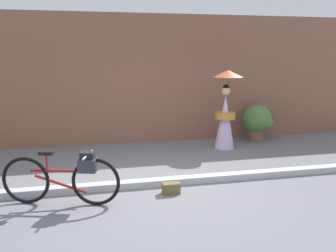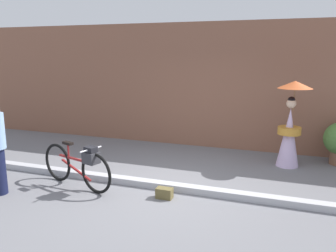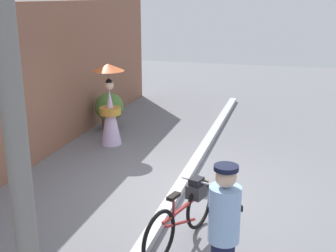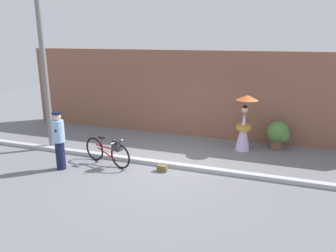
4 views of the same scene
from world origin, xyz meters
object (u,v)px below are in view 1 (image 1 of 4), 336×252
(bicycle_near_officer, at_px, (66,177))
(person_with_parasol, at_px, (226,111))
(backpack_on_pavement, at_px, (171,188))
(potted_plant_by_door, at_px, (258,121))

(bicycle_near_officer, distance_m, person_with_parasol, 4.48)
(person_with_parasol, xyz_separation_m, backpack_on_pavement, (-1.95, -2.58, -0.81))
(person_with_parasol, bearing_deg, potted_plant_by_door, 23.55)
(backpack_on_pavement, bearing_deg, potted_plant_by_door, 45.07)
(bicycle_near_officer, bearing_deg, potted_plant_by_door, 33.66)
(potted_plant_by_door, bearing_deg, backpack_on_pavement, -134.93)
(person_with_parasol, height_order, potted_plant_by_door, person_with_parasol)
(potted_plant_by_door, bearing_deg, bicycle_near_officer, -146.34)
(bicycle_near_officer, xyz_separation_m, backpack_on_pavement, (1.64, 0.07, -0.35))
(bicycle_near_officer, distance_m, potted_plant_by_door, 5.63)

